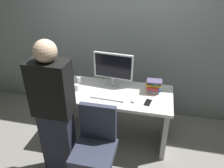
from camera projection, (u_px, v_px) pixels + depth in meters
The scene contains 12 objects.
ground_plane at pixel (113, 135), 3.26m from camera, with size 9.00×9.00×0.00m, color gray.
wall_back at pixel (125, 20), 3.20m from camera, with size 6.40×0.10×3.00m, color gray.
desk at pixel (113, 106), 3.01m from camera, with size 1.54×0.71×0.74m.
office_chair at pixel (96, 151), 2.42m from camera, with size 0.52×0.52×0.94m.
person_at_desk at pixel (55, 113), 2.32m from camera, with size 0.40×0.24×1.64m.
monitor at pixel (113, 68), 2.97m from camera, with size 0.54×0.16×0.46m.
keyboard at pixel (108, 97), 2.78m from camera, with size 0.43×0.13×0.02m, color white.
mouse at pixel (134, 100), 2.71m from camera, with size 0.06×0.10×0.03m, color white.
cup_near_keyboard at pixel (77, 87), 2.92m from camera, with size 0.07×0.07×0.09m, color silver.
cup_by_monitor at pixel (80, 80), 3.12m from camera, with size 0.08×0.08×0.09m, color white.
book_stack at pixel (153, 86), 2.87m from camera, with size 0.21×0.17×0.17m.
cell_phone at pixel (148, 102), 2.68m from camera, with size 0.07×0.14×0.01m, color black.
Camera 1 is at (0.54, -2.43, 2.23)m, focal length 35.62 mm.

